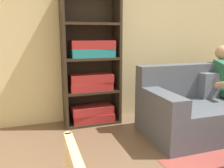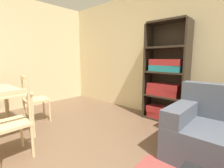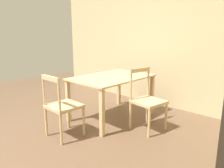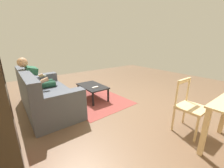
# 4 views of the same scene
# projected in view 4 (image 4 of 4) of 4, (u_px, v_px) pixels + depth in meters

# --- Properties ---
(ground_plane) EXTENTS (8.92, 8.92, 0.00)m
(ground_plane) POSITION_uv_depth(u_px,v_px,m) (134.00, 107.00, 3.35)
(ground_plane) COLOR brown
(couch) EXTENTS (2.02, 0.94, 0.91)m
(couch) POSITION_uv_depth(u_px,v_px,m) (45.00, 96.00, 3.17)
(couch) COLOR #474C56
(couch) RESTS_ON ground_plane
(person_lounging) EXTENTS (0.59, 0.90, 1.17)m
(person_lounging) POSITION_uv_depth(u_px,v_px,m) (37.00, 81.00, 3.32)
(person_lounging) COLOR #23563D
(person_lounging) RESTS_ON ground_plane
(coffee_table) EXTENTS (0.89, 0.53, 0.37)m
(coffee_table) POSITION_uv_depth(u_px,v_px,m) (92.00, 87.00, 3.76)
(coffee_table) COLOR black
(coffee_table) RESTS_ON ground_plane
(tv_remote) EXTENTS (0.05, 0.17, 0.02)m
(tv_remote) POSITION_uv_depth(u_px,v_px,m) (95.00, 87.00, 3.57)
(tv_remote) COLOR white
(tv_remote) RESTS_ON coffee_table
(dining_chair_facing_couch) EXTENTS (0.42, 0.42, 0.90)m
(dining_chair_facing_couch) POSITION_uv_depth(u_px,v_px,m) (190.00, 107.00, 2.35)
(dining_chair_facing_couch) COLOR #D1B27F
(dining_chair_facing_couch) RESTS_ON ground_plane
(area_rug) EXTENTS (2.06, 1.48, 0.01)m
(area_rug) POSITION_uv_depth(u_px,v_px,m) (93.00, 98.00, 3.85)
(area_rug) COLOR brown
(area_rug) RESTS_ON ground_plane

